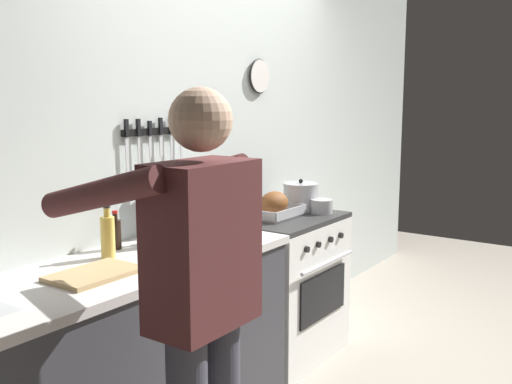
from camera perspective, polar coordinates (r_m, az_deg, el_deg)
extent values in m
cube|color=silver|center=(3.62, -4.36, 3.96)|extent=(6.00, 0.10, 2.60)
cube|color=black|center=(3.16, -9.88, 5.82)|extent=(0.44, 0.02, 0.04)
cube|color=silver|center=(3.03, -12.37, 3.37)|extent=(0.02, 0.00, 0.19)
cube|color=black|center=(3.02, -12.47, 6.06)|extent=(0.02, 0.02, 0.09)
cube|color=silver|center=(3.08, -11.28, 3.61)|extent=(0.02, 0.00, 0.18)
cube|color=black|center=(3.07, -11.35, 6.14)|extent=(0.02, 0.02, 0.09)
cube|color=silver|center=(3.13, -10.23, 4.37)|extent=(0.02, 0.00, 0.11)
cube|color=black|center=(3.13, -10.28, 6.11)|extent=(0.02, 0.02, 0.08)
cube|color=silver|center=(3.19, -9.20, 4.43)|extent=(0.02, 0.00, 0.12)
cube|color=black|center=(3.18, -9.25, 6.32)|extent=(0.02, 0.02, 0.09)
cube|color=silver|center=(3.25, -8.20, 4.25)|extent=(0.02, 0.00, 0.15)
cube|color=black|center=(3.24, -8.25, 6.44)|extent=(0.02, 0.02, 0.10)
cube|color=silver|center=(3.31, -7.25, 4.44)|extent=(0.02, 0.00, 0.14)
cube|color=black|center=(3.30, -7.28, 6.35)|extent=(0.02, 0.02, 0.08)
cylinder|color=white|center=(3.90, 0.33, 11.17)|extent=(0.21, 0.02, 0.21)
torus|color=black|center=(3.90, 0.33, 11.17)|extent=(0.23, 0.02, 0.23)
cube|color=#38383D|center=(2.77, -14.63, -16.72)|extent=(2.00, 0.62, 0.86)
cube|color=silver|center=(2.61, -15.03, -7.77)|extent=(2.03, 0.65, 0.04)
cube|color=white|center=(3.77, 2.25, -9.29)|extent=(0.76, 0.62, 0.87)
cube|color=black|center=(3.61, 6.54, -9.93)|extent=(0.53, 0.01, 0.28)
cube|color=#2D2D2D|center=(3.65, 2.30, -2.57)|extent=(0.76, 0.62, 0.03)
cylinder|color=black|center=(3.34, 4.97, -5.57)|extent=(0.04, 0.02, 0.04)
cylinder|color=black|center=(3.45, 6.09, -5.10)|extent=(0.04, 0.02, 0.04)
cylinder|color=black|center=(3.58, 7.27, -4.60)|extent=(0.04, 0.02, 0.04)
cylinder|color=black|center=(3.69, 8.24, -4.18)|extent=(0.04, 0.02, 0.04)
cylinder|color=silver|center=(3.53, 7.01, -6.78)|extent=(0.61, 0.02, 0.02)
cube|color=#4C2323|center=(1.97, -5.21, -5.15)|extent=(0.38, 0.22, 0.56)
sphere|color=tan|center=(1.91, -5.39, 7.01)|extent=(0.21, 0.21, 0.21)
cylinder|color=#4C2323|center=(1.96, -14.73, -0.12)|extent=(0.09, 0.55, 0.22)
cylinder|color=#4C2323|center=(2.25, -6.55, 1.28)|extent=(0.09, 0.55, 0.22)
cube|color=#B7B7BC|center=(3.62, 1.75, -2.34)|extent=(0.34, 0.25, 0.01)
cube|color=#B7B7BC|center=(3.55, 3.44, -2.03)|extent=(0.34, 0.01, 0.05)
cube|color=#B7B7BC|center=(3.68, 0.13, -1.60)|extent=(0.34, 0.01, 0.05)
cube|color=#B7B7BC|center=(3.47, 0.21, -2.25)|extent=(0.01, 0.25, 0.05)
cube|color=#B7B7BC|center=(3.75, 3.18, -1.41)|extent=(0.01, 0.25, 0.05)
ellipsoid|color=brown|center=(3.60, 1.76, -1.10)|extent=(0.22, 0.16, 0.15)
cylinder|color=#B7B7BC|center=(3.84, 4.36, -0.53)|extent=(0.22, 0.22, 0.16)
cylinder|color=#B2B2B7|center=(3.82, 4.37, 0.77)|extent=(0.23, 0.23, 0.01)
sphere|color=black|center=(3.82, 4.38, 1.07)|extent=(0.03, 0.03, 0.03)
cylinder|color=#B7B7BC|center=(3.76, 6.38, -1.38)|extent=(0.14, 0.14, 0.09)
cube|color=tan|center=(2.52, -15.39, -7.66)|extent=(0.36, 0.24, 0.02)
cylinder|color=gold|center=(2.77, -14.18, -4.30)|extent=(0.07, 0.07, 0.19)
cylinder|color=gold|center=(2.74, -14.28, -1.93)|extent=(0.03, 0.03, 0.04)
cylinder|color=black|center=(2.74, -14.30, -1.35)|extent=(0.03, 0.03, 0.01)
cylinder|color=#385623|center=(3.05, -6.42, -2.30)|extent=(0.06, 0.06, 0.25)
cylinder|color=#385623|center=(3.03, -6.47, 0.49)|extent=(0.03, 0.03, 0.05)
cylinder|color=black|center=(3.02, -6.48, 1.13)|extent=(0.03, 0.03, 0.01)
cylinder|color=#47141E|center=(3.13, -9.63, -1.93)|extent=(0.07, 0.07, 0.26)
cylinder|color=#47141E|center=(3.10, -9.71, 0.97)|extent=(0.03, 0.03, 0.06)
cylinder|color=maroon|center=(3.10, -9.72, 1.62)|extent=(0.04, 0.04, 0.01)
cylinder|color=black|center=(2.92, -13.46, -4.03)|extent=(0.05, 0.05, 0.14)
cylinder|color=black|center=(2.91, -13.52, -2.35)|extent=(0.02, 0.02, 0.03)
cylinder|color=#B21919|center=(2.90, -13.54, -1.91)|extent=(0.03, 0.03, 0.01)
cylinder|color=red|center=(3.24, -7.82, -2.47)|extent=(0.05, 0.05, 0.16)
cylinder|color=red|center=(3.22, -7.86, -0.81)|extent=(0.02, 0.02, 0.03)
cylinder|color=#197219|center=(3.22, -7.86, -0.39)|extent=(0.02, 0.02, 0.01)
cylinder|color=#338CCC|center=(2.93, -9.66, -3.57)|extent=(0.07, 0.07, 0.17)
cylinder|color=#338CCC|center=(2.91, -9.72, -1.56)|extent=(0.03, 0.03, 0.04)
cylinder|color=white|center=(2.91, -9.73, -1.06)|extent=(0.03, 0.03, 0.01)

